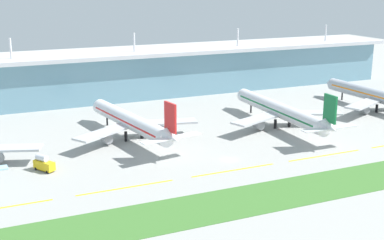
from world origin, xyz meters
name	(u,v)px	position (x,y,z in m)	size (l,w,h in m)	color
ground_plane	(229,160)	(0.00, 0.00, 0.00)	(600.00, 600.00, 0.00)	#9E9E99
terminal_building	(132,73)	(0.00, 103.89, 11.54)	(288.00, 34.00, 31.67)	#6693A8
airliner_near_middle	(132,122)	(-21.72, 34.40, 6.45)	(48.08, 63.70, 18.90)	white
airliner_far_middle	(281,111)	(36.64, 26.49, 6.45)	(48.80, 69.26, 18.90)	silver
airliner_farthest	(381,97)	(90.55, 30.11, 6.46)	(48.77, 70.78, 18.90)	#ADB2BC
taxiway_stripe_mid_west	(126,188)	(-37.00, -8.91, 0.02)	(28.00, 0.70, 0.04)	yellow
taxiway_stripe_centre	(234,170)	(-3.00, -8.91, 0.02)	(28.00, 0.70, 0.04)	yellow
taxiway_stripe_mid_east	(325,155)	(31.00, -8.91, 0.02)	(28.00, 0.70, 0.04)	yellow
grass_verge	(280,194)	(0.00, -29.91, 0.05)	(300.00, 18.00, 0.10)	#3D702D
fuel_truck	(44,163)	(-55.85, 14.07, 2.26)	(6.05, 7.47, 4.95)	gold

